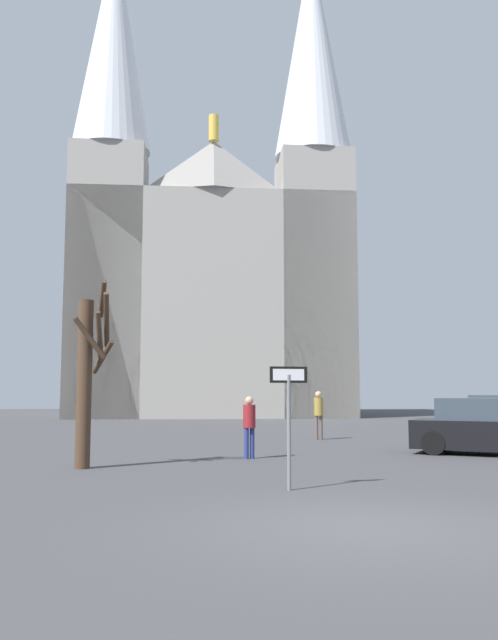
# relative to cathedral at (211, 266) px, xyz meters

# --- Properties ---
(ground_plane) EXTENTS (120.00, 120.00, 0.00)m
(ground_plane) POSITION_rel_cathedral_xyz_m (3.35, -39.70, -10.87)
(ground_plane) COLOR #424244
(cathedral) EXTENTS (19.91, 15.01, 35.06)m
(cathedral) POSITION_rel_cathedral_xyz_m (0.00, 0.00, 0.00)
(cathedral) COLOR gray
(cathedral) RESTS_ON ground
(one_way_arrow_sign) EXTENTS (0.67, 0.17, 2.14)m
(one_way_arrow_sign) POSITION_rel_cathedral_xyz_m (2.63, -36.49, -9.46)
(one_way_arrow_sign) COLOR slate
(one_way_arrow_sign) RESTS_ON ground
(bare_tree) EXTENTS (0.90, 1.22, 4.22)m
(bare_tree) POSITION_rel_cathedral_xyz_m (-1.66, -33.06, -8.79)
(bare_tree) COLOR #473323
(bare_tree) RESTS_ON ground
(parked_car_far_black) EXTENTS (4.42, 3.42, 1.53)m
(parked_car_far_black) POSITION_rel_cathedral_xyz_m (8.61, -29.98, -10.16)
(parked_car_far_black) COLOR black
(parked_car_far_black) RESTS_ON ground
(pedestrian_walking) EXTENTS (0.32, 0.32, 1.73)m
(pedestrian_walking) POSITION_rel_cathedral_xyz_m (4.72, -24.04, -9.82)
(pedestrian_walking) COLOR #594C47
(pedestrian_walking) RESTS_ON ground
(pedestrian_standing) EXTENTS (0.32, 0.32, 1.58)m
(pedestrian_standing) POSITION_rel_cathedral_xyz_m (2.06, -30.93, -9.92)
(pedestrian_standing) COLOR navy
(pedestrian_standing) RESTS_ON ground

